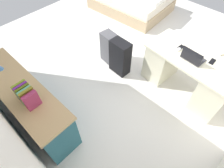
% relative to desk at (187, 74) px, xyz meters
% --- Properties ---
extents(ground_plane, '(5.99, 5.99, 0.00)m').
position_rel_desk_xyz_m(ground_plane, '(1.21, -0.04, -0.39)').
color(ground_plane, silver).
extents(desk, '(1.50, 0.80, 0.74)m').
position_rel_desk_xyz_m(desk, '(0.00, 0.00, 0.00)').
color(desk, beige).
rests_on(desk, ground_plane).
extents(office_chair, '(0.58, 0.58, 0.94)m').
position_rel_desk_xyz_m(office_chair, '(-0.07, -0.96, 0.03)').
color(office_chair, black).
rests_on(office_chair, ground_plane).
extents(credenza, '(1.80, 0.48, 0.74)m').
position_rel_desk_xyz_m(credenza, '(1.41, 2.08, -0.02)').
color(credenza, '#235B6B').
rests_on(credenza, ground_plane).
extents(bed, '(1.97, 1.50, 0.58)m').
position_rel_desk_xyz_m(bed, '(2.40, -1.52, -0.14)').
color(bed, tan).
rests_on(bed, ground_plane).
extents(suitcase_black, '(0.37, 0.24, 0.67)m').
position_rel_desk_xyz_m(suitcase_black, '(1.10, 0.41, -0.05)').
color(suitcase_black, black).
rests_on(suitcase_black, ground_plane).
extents(suitcase_spare_grey, '(0.39, 0.27, 0.62)m').
position_rel_desk_xyz_m(suitcase_spare_grey, '(1.42, 0.34, -0.08)').
color(suitcase_spare_grey, '#4C4C51').
rests_on(suitcase_spare_grey, ground_plane).
extents(laptop, '(0.33, 0.25, 0.21)m').
position_rel_desk_xyz_m(laptop, '(0.01, 0.07, 0.40)').
color(laptop, '#333338').
rests_on(laptop, desk).
extents(computer_mouse, '(0.07, 0.11, 0.03)m').
position_rel_desk_xyz_m(computer_mouse, '(0.27, 0.01, 0.37)').
color(computer_mouse, white).
rests_on(computer_mouse, desk).
extents(cell_phone_near_laptop, '(0.07, 0.14, 0.01)m').
position_rel_desk_xyz_m(cell_phone_near_laptop, '(-0.22, -0.10, 0.36)').
color(cell_phone_near_laptop, black).
rests_on(cell_phone_near_laptop, desk).
extents(cell_phone_by_mouse, '(0.07, 0.14, 0.01)m').
position_rel_desk_xyz_m(cell_phone_by_mouse, '(0.27, -0.07, 0.36)').
color(cell_phone_by_mouse, black).
rests_on(cell_phone_by_mouse, desk).
extents(book_row, '(0.31, 0.17, 0.24)m').
position_rel_desk_xyz_m(book_row, '(1.11, 2.08, 0.47)').
color(book_row, '#982F54').
rests_on(book_row, credenza).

